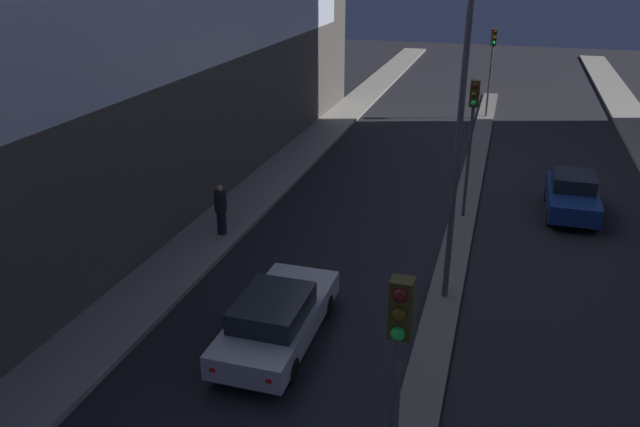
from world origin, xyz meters
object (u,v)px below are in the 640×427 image
at_px(street_lamp, 467,49).
at_px(car_left_lane, 277,318).
at_px(traffic_light_near, 398,364).
at_px(traffic_light_mid, 472,119).
at_px(car_right_lane, 572,195).
at_px(pedestrian_on_left_sidewalk, 221,209).
at_px(traffic_light_far, 492,53).

bearing_deg(street_lamp, car_left_lane, -138.27).
bearing_deg(car_left_lane, traffic_light_near, -53.06).
distance_m(traffic_light_mid, car_right_lane, 5.14).
bearing_deg(traffic_light_near, traffic_light_mid, 90.00).
height_order(car_left_lane, car_right_lane, car_right_lane).
relative_size(traffic_light_near, pedestrian_on_left_sidewalk, 2.81).
bearing_deg(traffic_light_near, car_left_lane, 126.94).
bearing_deg(street_lamp, traffic_light_near, -90.00).
height_order(car_right_lane, pedestrian_on_left_sidewalk, pedestrian_on_left_sidewalk).
distance_m(traffic_light_near, pedestrian_on_left_sidewalk, 13.35).
xyz_separation_m(traffic_light_mid, car_right_lane, (3.83, 1.64, -3.01)).
bearing_deg(pedestrian_on_left_sidewalk, traffic_light_far, 68.51).
height_order(traffic_light_far, car_right_lane, traffic_light_far).
bearing_deg(car_right_lane, traffic_light_mid, -156.75).
height_order(street_lamp, car_right_lane, street_lamp).
distance_m(traffic_light_mid, car_left_lane, 10.67).
height_order(traffic_light_mid, street_lamp, street_lamp).
distance_m(traffic_light_far, pedestrian_on_left_sidewalk, 21.60).
relative_size(street_lamp, pedestrian_on_left_sidewalk, 5.37).
relative_size(traffic_light_near, car_left_lane, 1.05).
distance_m(car_left_lane, pedestrian_on_left_sidewalk, 6.71).
xyz_separation_m(traffic_light_mid, pedestrian_on_left_sidewalk, (-7.85, -4.12, -2.68)).
distance_m(traffic_light_mid, pedestrian_on_left_sidewalk, 9.26).
relative_size(traffic_light_near, street_lamp, 0.52).
bearing_deg(traffic_light_mid, street_lamp, -90.00).
height_order(traffic_light_near, traffic_light_far, same).
height_order(traffic_light_far, car_left_lane, traffic_light_far).
bearing_deg(pedestrian_on_left_sidewalk, street_lamp, -13.95).
relative_size(street_lamp, car_right_lane, 2.38).
distance_m(street_lamp, pedestrian_on_left_sidewalk, 10.02).
bearing_deg(car_right_lane, car_left_lane, -124.52).
bearing_deg(street_lamp, car_right_lane, 63.61).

